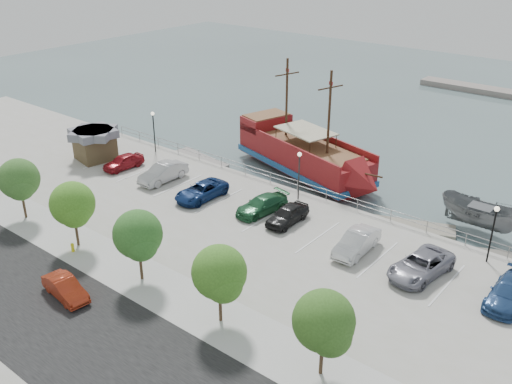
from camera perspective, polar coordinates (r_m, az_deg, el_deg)
The scene contains 27 objects.
ground at distance 44.74m, azimuth -0.61°, elevation -4.67°, with size 160.00×160.00×0.00m, color #4E5F62.
street at distance 35.43m, azimuth -17.75°, elevation -13.04°, with size 100.00×8.00×0.04m, color black.
sidewalk at distance 38.19m, azimuth -10.32°, elevation -9.06°, with size 100.00×4.00×0.05m, color #B9B9B9.
seawall_railing at distance 49.64m, azimuth 5.11°, elevation 0.36°, with size 50.00×0.06×1.00m.
pirate_ship at distance 55.03m, azimuth 5.64°, elevation 3.29°, with size 18.28×9.44×11.32m.
patrol_boat at distance 48.46m, azimuth 21.43°, elevation -2.37°, with size 2.49×6.61×2.56m, color slate.
dock_west at distance 59.50m, azimuth -5.62°, elevation 3.24°, with size 7.07×2.02×0.40m, color gray.
dock_mid at distance 47.57m, azimuth 15.03°, elevation -3.40°, with size 7.19×2.05×0.41m, color gray.
shed at distance 58.92m, azimuth -15.84°, elevation 4.71°, with size 4.47×4.47×3.10m.
street_sedan at distance 38.03m, azimuth -18.53°, elevation -9.10°, with size 1.36×3.91×1.29m, color #9C2A14.
fire_hydrant at distance 42.90m, azimuth -17.87°, elevation -5.27°, with size 0.25×0.25×0.72m.
lamp_post_left at distance 59.08m, azimuth -10.22°, elevation 6.65°, with size 0.36×0.36×4.28m.
lamp_post_mid at distance 47.69m, azimuth 4.34°, elevation 2.48°, with size 0.36×0.36×4.28m.
lamp_post_right at distance 41.68m, azimuth 22.69°, elevation -3.00°, with size 0.36×0.36×4.28m.
tree_b at distance 47.79m, azimuth -22.60°, elevation 1.05°, with size 3.30×3.20×5.00m.
tree_c at distance 42.17m, azimuth -17.84°, elevation -1.33°, with size 3.30×3.20×5.00m.
tree_d at distance 37.02m, azimuth -11.67°, elevation -4.39°, with size 3.30×3.20×5.00m.
tree_e at distance 32.57m, azimuth -3.59°, elevation -8.29°, with size 3.30×3.20×5.00m.
tree_f at distance 29.14m, azimuth 6.94°, elevation -12.99°, with size 3.30×3.20×5.00m.
parked_car_a at distance 56.19m, azimuth -13.11°, elevation 2.99°, with size 1.66×4.11×1.40m, color maroon.
parked_car_b at distance 52.60m, azimuth -9.28°, elevation 1.92°, with size 1.72×4.94×1.63m, color #A7A7A7.
parked_car_c at distance 48.79m, azimuth -5.48°, elevation 0.10°, with size 2.32×5.04×1.40m, color navy.
parked_car_d at distance 46.17m, azimuth 0.59°, elevation -1.30°, with size 1.94×4.76×1.38m, color #225E35.
parked_car_e at distance 44.64m, azimuth 3.17°, elevation -2.26°, with size 1.71×4.25×1.45m, color black.
parked_car_f at distance 41.28m, azimuth 10.03°, elevation -4.99°, with size 1.65×4.72×1.55m, color silver.
parked_car_g at distance 39.67m, azimuth 16.16°, elevation -7.06°, with size 2.49×5.39×1.50m, color gray.
parked_car_h at distance 38.86m, azimuth 23.95°, elevation -9.17°, with size 2.01×4.94×1.43m, color navy.
Camera 1 is at (24.77, -29.95, 21.15)m, focal length 40.00 mm.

